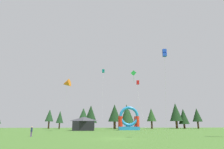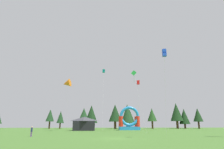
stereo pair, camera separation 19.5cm
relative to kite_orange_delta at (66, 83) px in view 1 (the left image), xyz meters
name	(u,v)px [view 1 (the left image)]	position (x,y,z in m)	size (l,w,h in m)	color
ground_plane	(115,139)	(11.78, -24.00, -12.79)	(120.00, 120.00, 0.00)	#47752D
kite_orange_delta	(66,83)	(0.00, 0.00, 0.00)	(2.75, 4.19, 14.07)	orange
kite_blue_box	(165,53)	(19.14, -25.81, -0.54)	(0.74, 3.28, 12.84)	blue
kite_green_diamond	(134,74)	(17.97, -6.35, 1.38)	(2.08, 4.98, 14.81)	green
kite_red_box	(138,83)	(20.22, -0.04, 0.51)	(0.77, 2.74, 13.88)	red
kite_teal_box	(103,71)	(10.38, 7.08, 5.75)	(0.82, 6.98, 19.10)	#0C7F7A
person_left_edge	(32,131)	(-1.26, -19.83, -11.84)	(0.38, 0.38, 1.59)	#724C8C
inflatable_orange_dome	(129,121)	(18.44, 7.12, -10.26)	(6.22, 3.84, 7.09)	#268CD8
festival_tent	(84,124)	(4.95, 3.77, -10.88)	(5.97, 3.92, 3.83)	black
tree_row_2	(49,116)	(-9.33, 20.56, -8.02)	(3.06, 3.06, 7.05)	#4C331E
tree_row_3	(60,117)	(-5.15, 19.14, -8.63)	(2.67, 2.67, 6.37)	#4C331E
tree_row_4	(83,116)	(3.55, 16.93, -8.29)	(4.54, 4.54, 7.33)	#4C331E
tree_row_5	(91,114)	(5.95, 21.25, -7.45)	(4.80, 4.80, 8.71)	#4C331E
tree_row_6	(115,113)	(14.95, 19.29, -7.11)	(4.79, 4.79, 8.90)	#4C331E
tree_row_7	(127,114)	(19.54, 19.46, -7.34)	(4.71, 4.71, 8.95)	#4C331E
tree_row_8	(129,117)	(20.55, 20.22, -8.40)	(4.11, 4.11, 7.09)	#4C331E
tree_row_9	(151,115)	(28.98, 19.53, -7.75)	(3.60, 3.60, 7.53)	#4C331E
tree_row_10	(176,112)	(39.03, 20.71, -6.63)	(4.76, 4.76, 9.66)	#4C331E
tree_row_11	(183,116)	(42.17, 21.11, -8.21)	(4.01, 4.01, 7.56)	#4C331E
tree_row_12	(197,115)	(46.53, 18.88, -7.77)	(3.54, 3.54, 7.59)	#4C331E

